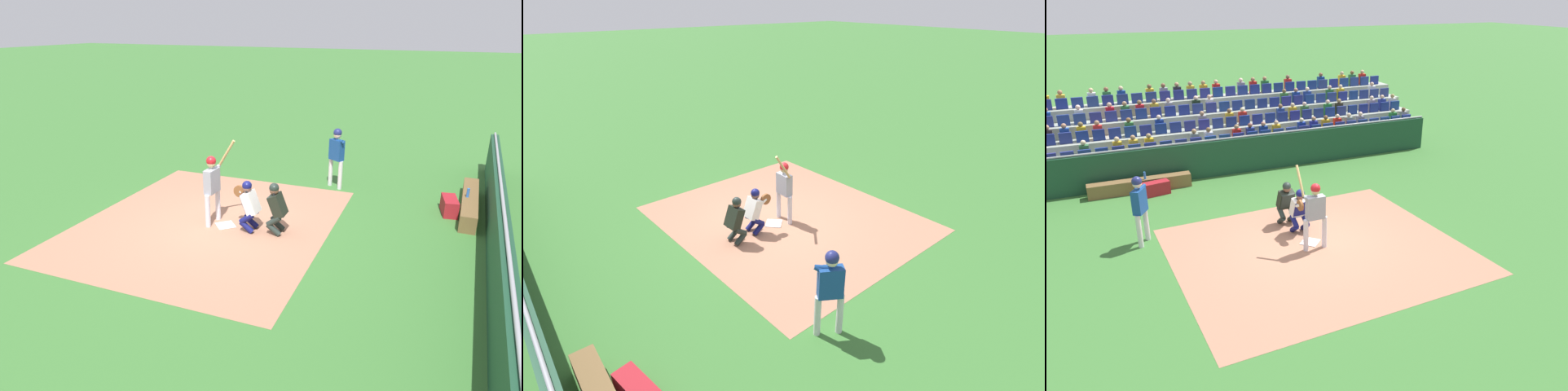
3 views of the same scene
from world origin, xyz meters
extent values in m
plane|color=#376D2F|center=(0.00, 0.00, 0.00)|extent=(160.00, 160.00, 0.00)
cube|color=#A67156|center=(0.00, 0.50, 0.00)|extent=(7.37, 6.43, 0.01)
cube|color=white|center=(0.00, 0.00, 0.02)|extent=(0.62, 0.62, 0.02)
cylinder|color=silver|center=(-0.24, 0.36, 0.43)|extent=(0.13, 0.13, 0.85)
cylinder|color=silver|center=(0.28, 0.36, 0.43)|extent=(0.13, 0.13, 0.85)
cube|color=#9192A1|center=(0.02, 0.36, 1.15)|extent=(0.47, 0.22, 0.60)
sphere|color=tan|center=(0.02, 0.36, 1.60)|extent=(0.22, 0.22, 0.22)
sphere|color=#B1161D|center=(0.02, 0.36, 1.66)|extent=(0.25, 0.25, 0.25)
cylinder|color=#9192A1|center=(0.08, 0.34, 1.44)|extent=(0.50, 0.14, 0.14)
cylinder|color=#9192A1|center=(0.26, 0.33, 1.44)|extent=(0.18, 0.15, 0.13)
cylinder|color=tan|center=(0.32, 0.09, 1.81)|extent=(0.07, 0.49, 0.72)
sphere|color=black|center=(0.32, 0.31, 1.46)|extent=(0.06, 0.06, 0.06)
cylinder|color=#121557|center=(-0.14, -0.67, 0.15)|extent=(0.15, 0.39, 0.34)
cylinder|color=#121557|center=(-0.14, -0.67, 0.37)|extent=(0.15, 0.39, 0.33)
cylinder|color=#121557|center=(0.18, -0.65, 0.15)|extent=(0.15, 0.39, 0.34)
cylinder|color=#121557|center=(0.18, -0.65, 0.37)|extent=(0.15, 0.39, 0.33)
cube|color=white|center=(0.02, -0.71, 0.74)|extent=(0.44, 0.44, 0.60)
cube|color=#121557|center=(0.02, -0.59, 0.74)|extent=(0.39, 0.23, 0.45)
sphere|color=brown|center=(0.02, -0.61, 1.10)|extent=(0.22, 0.22, 0.22)
cube|color=black|center=(0.02, -0.61, 1.10)|extent=(0.20, 0.12, 0.20)
sphere|color=#121557|center=(0.02, -0.61, 1.16)|extent=(0.24, 0.24, 0.24)
cylinder|color=brown|center=(0.13, -0.36, 0.95)|extent=(0.08, 0.30, 0.30)
cylinder|color=white|center=(0.16, -0.53, 0.88)|extent=(0.17, 0.40, 0.22)
cylinder|color=#222B27|center=(-0.02, -1.33, 0.15)|extent=(0.16, 0.39, 0.34)
cylinder|color=#222B27|center=(-0.02, -1.33, 0.37)|extent=(0.16, 0.39, 0.33)
cylinder|color=#222B27|center=(0.30, -1.31, 0.15)|extent=(0.16, 0.39, 0.34)
cylinder|color=#222B27|center=(0.30, -1.31, 0.37)|extent=(0.16, 0.39, 0.33)
cube|color=black|center=(0.15, -1.37, 0.74)|extent=(0.45, 0.45, 0.60)
cube|color=#222B27|center=(0.14, -1.25, 0.74)|extent=(0.39, 0.24, 0.45)
sphere|color=brown|center=(0.14, -1.27, 1.10)|extent=(0.22, 0.22, 0.22)
cube|color=black|center=(0.14, -1.27, 1.10)|extent=(0.20, 0.12, 0.20)
sphere|color=#222B27|center=(0.14, -1.27, 1.16)|extent=(0.24, 0.24, 0.24)
cube|color=#183E29|center=(0.00, -6.15, 0.64)|extent=(15.70, 0.24, 1.28)
cylinder|color=gray|center=(0.00, -6.15, 1.32)|extent=(15.70, 0.07, 0.07)
cube|color=brown|center=(3.62, -5.60, 0.22)|extent=(3.27, 0.40, 0.44)
cylinder|color=blue|center=(3.46, -5.52, 0.56)|extent=(0.07, 0.07, 0.25)
cube|color=maroon|center=(3.20, -5.11, 0.22)|extent=(0.92, 0.51, 0.43)
cylinder|color=silver|center=(4.10, -1.54, 0.44)|extent=(0.18, 0.18, 0.89)
cylinder|color=silver|center=(3.88, -1.91, 0.44)|extent=(0.18, 0.18, 0.89)
cube|color=navy|center=(3.99, -1.72, 1.20)|extent=(0.43, 0.51, 0.63)
sphere|color=beige|center=(3.99, -1.72, 1.67)|extent=(0.23, 0.23, 0.23)
sphere|color=navy|center=(3.99, -1.72, 1.73)|extent=(0.26, 0.26, 0.26)
cylinder|color=navy|center=(3.94, -1.76, 1.50)|extent=(0.36, 0.44, 0.14)
cylinder|color=navy|center=(3.85, -1.91, 1.50)|extent=(0.18, 0.16, 0.13)
cube|color=#96A091|center=(0.00, -8.48, 0.23)|extent=(18.49, 0.99, 0.45)
cube|color=navy|center=(-8.61, -8.33, 0.66)|extent=(0.44, 0.10, 0.42)
cube|color=gray|center=(-8.61, -8.58, 0.71)|extent=(0.32, 0.22, 0.52)
sphere|color=brown|center=(-8.61, -8.58, 1.07)|extent=(0.19, 0.19, 0.19)
cube|color=navy|center=(-8.04, -8.33, 0.66)|extent=(0.44, 0.10, 0.42)
cube|color=#267830|center=(-8.04, -8.58, 0.71)|extent=(0.32, 0.22, 0.52)
sphere|color=tan|center=(-8.04, -8.58, 1.07)|extent=(0.19, 0.19, 0.19)
cube|color=navy|center=(-7.47, -8.33, 0.66)|extent=(0.44, 0.10, 0.42)
cube|color=navy|center=(-6.89, -8.33, 0.66)|extent=(0.44, 0.10, 0.42)
cube|color=navy|center=(-6.32, -8.33, 0.66)|extent=(0.44, 0.10, 0.42)
cube|color=gray|center=(-6.32, -8.58, 0.71)|extent=(0.32, 0.22, 0.52)
sphere|color=beige|center=(-6.32, -8.58, 1.07)|extent=(0.19, 0.19, 0.19)
cube|color=navy|center=(-5.74, -8.33, 0.66)|extent=(0.44, 0.10, 0.42)
cube|color=gray|center=(-5.74, -8.58, 0.71)|extent=(0.32, 0.22, 0.52)
sphere|color=beige|center=(-5.74, -8.58, 1.07)|extent=(0.19, 0.19, 0.19)
cube|color=navy|center=(-5.17, -8.33, 0.66)|extent=(0.44, 0.10, 0.42)
cube|color=red|center=(-5.17, -8.58, 0.71)|extent=(0.32, 0.22, 0.52)
sphere|color=beige|center=(-5.17, -8.58, 1.07)|extent=(0.19, 0.19, 0.19)
cube|color=navy|center=(-4.59, -8.33, 0.66)|extent=(0.44, 0.10, 0.42)
cube|color=gold|center=(-4.59, -8.58, 0.71)|extent=(0.32, 0.22, 0.52)
sphere|color=brown|center=(-4.59, -8.58, 1.07)|extent=(0.19, 0.19, 0.19)
cube|color=navy|center=(-4.02, -8.33, 0.66)|extent=(0.44, 0.10, 0.42)
cube|color=navy|center=(-4.02, -8.58, 0.71)|extent=(0.32, 0.22, 0.52)
sphere|color=#AC7B59|center=(-4.02, -8.58, 1.07)|extent=(0.19, 0.19, 0.19)
cube|color=navy|center=(-3.45, -8.33, 0.66)|extent=(0.44, 0.10, 0.42)
cube|color=navy|center=(-3.45, -8.58, 0.71)|extent=(0.32, 0.22, 0.52)
sphere|color=beige|center=(-3.45, -8.58, 1.07)|extent=(0.19, 0.19, 0.19)
cube|color=navy|center=(-2.87, -8.33, 0.66)|extent=(0.44, 0.10, 0.42)
cube|color=navy|center=(-2.30, -8.33, 0.66)|extent=(0.44, 0.10, 0.42)
cube|color=gold|center=(-2.30, -8.58, 0.71)|extent=(0.32, 0.22, 0.52)
sphere|color=#DAAD8C|center=(-2.30, -8.58, 1.07)|extent=(0.19, 0.19, 0.19)
cube|color=navy|center=(-1.72, -8.33, 0.66)|extent=(0.44, 0.10, 0.42)
cube|color=navy|center=(-1.72, -8.58, 0.71)|extent=(0.32, 0.22, 0.52)
sphere|color=#B07660|center=(-1.72, -8.58, 1.07)|extent=(0.19, 0.19, 0.19)
cube|color=navy|center=(-1.15, -8.33, 0.66)|extent=(0.44, 0.10, 0.42)
cube|color=navy|center=(-1.15, -8.58, 0.71)|extent=(0.32, 0.22, 0.52)
sphere|color=brown|center=(-1.15, -8.58, 1.07)|extent=(0.19, 0.19, 0.19)
cube|color=navy|center=(-0.57, -8.33, 0.66)|extent=(0.44, 0.10, 0.42)
cube|color=red|center=(-0.57, -8.58, 0.71)|extent=(0.32, 0.22, 0.52)
sphere|color=#A17D59|center=(-0.57, -8.58, 1.07)|extent=(0.19, 0.19, 0.19)
cube|color=navy|center=(0.00, -8.33, 0.66)|extent=(0.44, 0.10, 0.42)
cube|color=navy|center=(0.57, -8.33, 0.66)|extent=(0.44, 0.10, 0.42)
cube|color=silver|center=(0.57, -8.58, 0.71)|extent=(0.32, 0.22, 0.52)
sphere|color=brown|center=(0.57, -8.58, 1.07)|extent=(0.19, 0.19, 0.19)
cube|color=navy|center=(1.15, -8.33, 0.66)|extent=(0.44, 0.10, 0.42)
cube|color=gray|center=(1.15, -8.58, 0.71)|extent=(0.32, 0.22, 0.52)
sphere|color=#AE7D56|center=(1.15, -8.58, 1.07)|extent=(0.19, 0.19, 0.19)
cube|color=navy|center=(1.72, -8.33, 0.66)|extent=(0.44, 0.10, 0.42)
cube|color=navy|center=(2.30, -8.33, 0.66)|extent=(0.44, 0.10, 0.42)
cube|color=navy|center=(2.87, -8.33, 0.66)|extent=(0.44, 0.10, 0.42)
cube|color=gold|center=(2.87, -8.58, 0.71)|extent=(0.32, 0.22, 0.52)
sphere|color=#9F7F4F|center=(2.87, -8.58, 1.07)|extent=(0.19, 0.19, 0.19)
cube|color=navy|center=(3.45, -8.33, 0.66)|extent=(0.44, 0.10, 0.42)
cube|color=gold|center=(3.45, -8.58, 0.71)|extent=(0.32, 0.22, 0.52)
sphere|color=#9E7650|center=(3.45, -8.58, 1.07)|extent=(0.19, 0.19, 0.19)
cube|color=navy|center=(4.02, -8.33, 0.66)|extent=(0.44, 0.10, 0.42)
cube|color=gold|center=(4.02, -8.58, 0.71)|extent=(0.32, 0.22, 0.52)
sphere|color=#CCAD86|center=(4.02, -8.58, 1.07)|extent=(0.19, 0.19, 0.19)
cube|color=navy|center=(4.59, -8.33, 0.66)|extent=(0.44, 0.10, 0.42)
cube|color=navy|center=(5.17, -8.33, 0.66)|extent=(0.44, 0.10, 0.42)
cube|color=#326B3B|center=(5.17, -8.58, 0.71)|extent=(0.32, 0.22, 0.52)
sphere|color=beige|center=(5.17, -8.58, 1.07)|extent=(0.19, 0.19, 0.19)
cube|color=navy|center=(5.74, -8.33, 0.66)|extent=(0.44, 0.10, 0.42)
cube|color=navy|center=(6.32, -8.33, 0.66)|extent=(0.44, 0.10, 0.42)
cube|color=#96A091|center=(0.00, -9.47, 0.45)|extent=(18.49, 0.99, 0.90)
cube|color=navy|center=(-8.61, -9.32, 1.11)|extent=(0.44, 0.10, 0.42)
cube|color=white|center=(-8.61, -9.57, 1.16)|extent=(0.32, 0.22, 0.52)
sphere|color=#A0844F|center=(-8.61, -9.57, 1.52)|extent=(0.19, 0.19, 0.19)
cube|color=navy|center=(-8.04, -9.32, 1.11)|extent=(0.44, 0.10, 0.42)
cube|color=#233495|center=(-8.04, -9.57, 1.16)|extent=(0.32, 0.22, 0.52)
sphere|color=#DAAD8B|center=(-8.04, -9.57, 1.52)|extent=(0.19, 0.19, 0.19)
cube|color=navy|center=(-7.47, -9.32, 1.11)|extent=(0.44, 0.10, 0.42)
cube|color=gray|center=(-7.47, -9.57, 1.16)|extent=(0.32, 0.22, 0.52)
sphere|color=beige|center=(-7.47, -9.57, 1.52)|extent=(0.19, 0.19, 0.19)
cube|color=navy|center=(-6.89, -9.32, 1.11)|extent=(0.44, 0.10, 0.42)
cube|color=navy|center=(-6.32, -9.32, 1.11)|extent=(0.44, 0.10, 0.42)
cube|color=navy|center=(-5.74, -9.32, 1.11)|extent=(0.44, 0.10, 0.42)
cube|color=#302B1D|center=(-5.74, -9.57, 1.16)|extent=(0.32, 0.22, 0.52)
sphere|color=#A78153|center=(-5.74, -9.57, 1.52)|extent=(0.19, 0.19, 0.19)
cube|color=navy|center=(-5.17, -9.32, 1.11)|extent=(0.44, 0.10, 0.42)
cube|color=#257A2F|center=(-5.17, -9.57, 1.16)|extent=(0.32, 0.22, 0.52)
sphere|color=beige|center=(-5.17, -9.57, 1.52)|extent=(0.19, 0.19, 0.19)
cube|color=navy|center=(-4.59, -9.32, 1.11)|extent=(0.44, 0.10, 0.42)
cube|color=navy|center=(-4.02, -9.32, 1.11)|extent=(0.44, 0.10, 0.42)
cube|color=#37713C|center=(-4.02, -9.57, 1.16)|extent=(0.32, 0.22, 0.52)
sphere|color=beige|center=(-4.02, -9.57, 1.52)|extent=(0.19, 0.19, 0.19)
cube|color=navy|center=(-3.45, -9.32, 1.11)|extent=(0.44, 0.10, 0.42)
cube|color=gold|center=(-3.45, -9.57, 1.16)|extent=(0.32, 0.22, 0.52)
sphere|color=tan|center=(-3.45, -9.57, 1.52)|extent=(0.19, 0.19, 0.19)
cube|color=navy|center=(-2.87, -9.32, 1.11)|extent=(0.44, 0.10, 0.42)
cube|color=navy|center=(-2.87, -9.57, 1.16)|extent=(0.32, 0.22, 0.52)
sphere|color=brown|center=(-2.87, -9.57, 1.52)|extent=(0.19, 0.19, 0.19)
cube|color=navy|center=(-2.30, -9.32, 1.11)|extent=(0.44, 0.10, 0.42)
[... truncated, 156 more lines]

